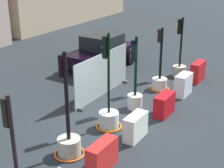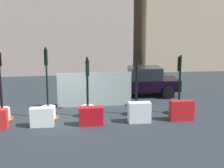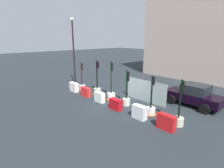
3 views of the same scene
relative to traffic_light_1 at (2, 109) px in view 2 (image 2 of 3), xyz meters
name	(u,v)px [view 2 (image 2 of 3)]	position (x,y,z in m)	size (l,w,h in m)	color
ground_plane	(68,118)	(2.98, -0.19, -0.50)	(120.00, 120.00, 0.00)	#252C31
traffic_light_1	(2,109)	(0.00, 0.00, 0.00)	(0.93, 0.93, 3.18)	#B1B5A1
traffic_light_2	(48,108)	(2.07, -0.10, -0.04)	(0.90, 0.90, 3.30)	silver
traffic_light_3	(88,105)	(3.90, -0.14, 0.09)	(0.58, 0.58, 2.82)	silver
traffic_light_4	(136,106)	(6.20, -0.15, -0.04)	(0.86, 0.86, 2.74)	beige
traffic_light_5	(179,103)	(8.29, -0.26, 0.03)	(0.65, 0.65, 2.87)	#BAB29F
construction_barrier_2	(42,117)	(1.87, -1.23, -0.09)	(1.00, 0.41, 0.83)	white
construction_barrier_3	(91,116)	(3.95, -1.34, -0.10)	(1.04, 0.45, 0.81)	red
construction_barrier_4	(139,112)	(6.11, -1.27, -0.04)	(0.99, 0.47, 0.92)	silver
construction_barrier_5	(182,110)	(8.07, -1.25, -0.04)	(1.07, 0.42, 0.92)	red
car_black_sedan	(143,82)	(7.48, 3.70, 0.34)	(4.28, 2.35, 1.72)	black
building_main_facade	(61,5)	(2.55, 14.72, 5.23)	(12.27, 7.06, 11.41)	#B5A094
site_fence_panel	(95,90)	(4.39, 1.64, 0.36)	(3.89, 0.50, 1.81)	#93A5A2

